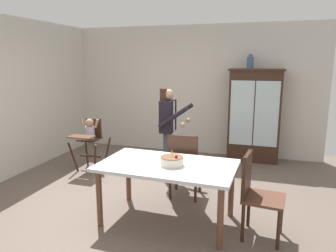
% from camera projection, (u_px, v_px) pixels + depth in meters
% --- Properties ---
extents(ground_plane, '(6.24, 6.24, 0.00)m').
position_uv_depth(ground_plane, '(151.00, 200.00, 4.52)').
color(ground_plane, '#66564C').
extents(wall_back, '(5.32, 0.06, 2.70)m').
position_uv_depth(wall_back, '(193.00, 90.00, 6.71)').
color(wall_back, beige).
rests_on(wall_back, ground_plane).
extents(china_cabinet, '(1.03, 0.48, 1.82)m').
position_uv_depth(china_cabinet, '(254.00, 115.00, 6.18)').
color(china_cabinet, '#382116').
rests_on(china_cabinet, ground_plane).
extents(ceramic_vase, '(0.13, 0.13, 0.27)m').
position_uv_depth(ceramic_vase, '(250.00, 62.00, 6.01)').
color(ceramic_vase, '#3D567F').
rests_on(ceramic_vase, china_cabinet).
extents(high_chair_with_toddler, '(0.58, 0.68, 0.95)m').
position_uv_depth(high_chair_with_toddler, '(90.00, 135.00, 5.68)').
color(high_chair_with_toddler, '#382116').
rests_on(high_chair_with_toddler, ground_plane).
extents(adult_person, '(0.50, 0.49, 1.53)m').
position_uv_depth(adult_person, '(168.00, 123.00, 5.15)').
color(adult_person, '#47474C').
rests_on(adult_person, ground_plane).
extents(dining_table, '(1.67, 1.02, 0.74)m').
position_uv_depth(dining_table, '(167.00, 171.00, 3.81)').
color(dining_table, silver).
rests_on(dining_table, ground_plane).
extents(birthday_cake, '(0.28, 0.28, 0.19)m').
position_uv_depth(birthday_cake, '(172.00, 161.00, 3.73)').
color(birthday_cake, beige).
rests_on(birthday_cake, dining_table).
extents(dining_chair_far_side, '(0.45, 0.45, 0.96)m').
position_uv_depth(dining_chair_far_side, '(184.00, 162.00, 4.47)').
color(dining_chair_far_side, '#382116').
rests_on(dining_chair_far_side, ground_plane).
extents(dining_chair_right_end, '(0.49, 0.49, 0.96)m').
position_uv_depth(dining_chair_right_end, '(255.00, 189.00, 3.49)').
color(dining_chair_right_end, '#382116').
rests_on(dining_chair_right_end, ground_plane).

